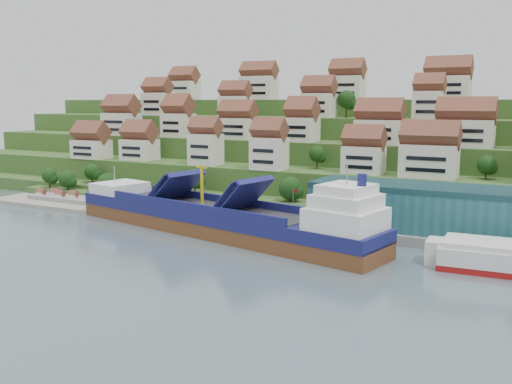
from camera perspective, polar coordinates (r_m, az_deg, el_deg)
The scene contains 10 objects.
ground at distance 135.30m, azimuth -5.05°, elevation -3.99°, with size 300.00×300.00×0.00m, color slate.
quay at distance 138.84m, azimuth 5.31°, elevation -3.19°, with size 180.00×14.00×2.20m, color gray.
pebble_beach at distance 181.17m, azimuth -18.47°, elevation -0.92°, with size 45.00×20.00×1.00m, color gray.
hillside at distance 226.52m, azimuth 9.40°, elevation 3.93°, with size 260.00×128.00×31.00m.
hillside_village at distance 184.55m, azimuth 5.86°, elevation 7.09°, with size 153.74×62.90×28.92m.
hillside_trees at distance 175.52m, azimuth -0.96°, elevation 4.20°, with size 142.85×62.94×31.57m.
warehouse at distance 130.89m, azimuth 18.72°, elevation -1.66°, with size 60.00×15.00×10.00m, color #27636B.
flagpole at distance 133.95m, azimuth 3.77°, elevation -1.10°, with size 1.28×0.16×8.00m.
beach_huts at distance 181.52m, azimuth -19.21°, elevation -0.43°, with size 14.40×3.70×2.20m.
cargo_ship at distance 130.99m, azimuth -3.31°, elevation -2.82°, with size 85.43×29.88×18.83m.
Camera 1 is at (72.37, -110.17, 30.52)m, focal length 40.00 mm.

